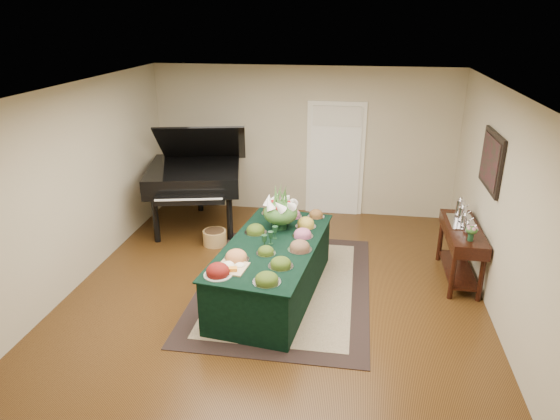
% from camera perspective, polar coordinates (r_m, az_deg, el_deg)
% --- Properties ---
extents(ground, '(6.00, 6.00, 0.00)m').
position_cam_1_polar(ground, '(6.95, -0.39, -8.98)').
color(ground, black).
rests_on(ground, ground).
extents(area_rug, '(2.33, 3.26, 0.01)m').
position_cam_1_polar(area_rug, '(7.02, 0.51, -8.60)').
color(area_rug, black).
rests_on(area_rug, ground).
extents(kitchen_doorway, '(1.05, 0.07, 2.10)m').
position_cam_1_polar(kitchen_doorway, '(9.23, 6.31, 5.63)').
color(kitchen_doorway, white).
rests_on(kitchen_doorway, ground).
extents(buffet_table, '(1.42, 2.52, 0.75)m').
position_cam_1_polar(buffet_table, '(6.64, -0.86, -6.79)').
color(buffet_table, black).
rests_on(buffet_table, ground).
extents(food_platters, '(1.24, 2.30, 0.11)m').
position_cam_1_polar(food_platters, '(6.40, -0.74, -3.74)').
color(food_platters, silver).
rests_on(food_platters, buffet_table).
extents(cutting_board, '(0.39, 0.39, 0.10)m').
position_cam_1_polar(cutting_board, '(5.90, -5.48, -6.30)').
color(cutting_board, tan).
rests_on(cutting_board, buffet_table).
extents(green_goblets, '(0.16, 0.37, 0.18)m').
position_cam_1_polar(green_goblets, '(6.45, -1.14, -3.10)').
color(green_goblets, '#16371F').
rests_on(green_goblets, buffet_table).
extents(floral_centerpiece, '(0.50, 0.50, 0.50)m').
position_cam_1_polar(floral_centerpiece, '(6.83, 0.06, 0.17)').
color(floral_centerpiece, '#16371F').
rests_on(floral_centerpiece, buffet_table).
extents(grand_piano, '(1.89, 2.11, 1.87)m').
position_cam_1_polar(grand_piano, '(8.73, -9.69, 4.01)').
color(grand_piano, black).
rests_on(grand_piano, ground).
extents(wicker_basket, '(0.38, 0.38, 0.24)m').
position_cam_1_polar(wicker_basket, '(8.23, -7.46, -3.14)').
color(wicker_basket, '#9F7840').
rests_on(wicker_basket, ground).
extents(mahogany_sideboard, '(0.45, 1.34, 0.80)m').
position_cam_1_polar(mahogany_sideboard, '(7.36, 20.08, -3.14)').
color(mahogany_sideboard, black).
rests_on(mahogany_sideboard, ground).
extents(tea_service, '(0.34, 0.74, 0.30)m').
position_cam_1_polar(tea_service, '(7.38, 20.19, -0.61)').
color(tea_service, silver).
rests_on(tea_service, mahogany_sideboard).
extents(pink_bouquet, '(0.17, 0.17, 0.21)m').
position_cam_1_polar(pink_bouquet, '(6.84, 21.05, -2.21)').
color(pink_bouquet, '#16371F').
rests_on(pink_bouquet, mahogany_sideboard).
extents(wall_painting, '(0.05, 0.95, 0.75)m').
position_cam_1_polar(wall_painting, '(7.05, 23.01, 5.17)').
color(wall_painting, black).
rests_on(wall_painting, ground).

